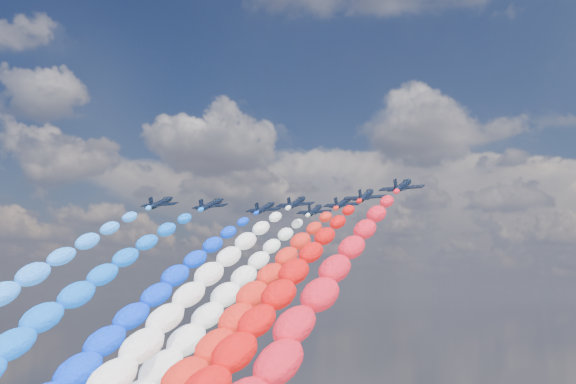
% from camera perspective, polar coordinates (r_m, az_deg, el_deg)
% --- Properties ---
extents(jet_0, '(10.07, 13.24, 6.94)m').
position_cam_1_polar(jet_0, '(174.73, -10.49, -0.88)').
color(jet_0, black).
extents(jet_1, '(9.96, 13.16, 6.94)m').
position_cam_1_polar(jet_1, '(176.19, -6.38, -1.04)').
color(jet_1, black).
extents(trail_1, '(6.77, 101.87, 57.95)m').
position_cam_1_polar(trail_1, '(132.17, -18.32, -10.11)').
color(trail_1, blue).
extents(jet_2, '(9.51, 12.83, 6.94)m').
position_cam_1_polar(jet_2, '(182.14, -1.94, -1.33)').
color(jet_2, black).
extents(trail_2, '(6.77, 101.87, 57.95)m').
position_cam_1_polar(trail_2, '(135.49, -11.90, -10.30)').
color(trail_2, '#0632E3').
extents(jet_3, '(9.38, 12.73, 6.94)m').
position_cam_1_polar(jet_3, '(171.63, 0.69, -0.89)').
color(jet_3, black).
extents(trail_3, '(6.77, 101.87, 57.95)m').
position_cam_1_polar(trail_3, '(123.68, -9.13, -10.56)').
color(trail_3, white).
extents(jet_4, '(10.00, 13.19, 6.94)m').
position_cam_1_polar(jet_4, '(187.00, 2.24, -1.52)').
color(jet_4, black).
extents(trail_4, '(6.77, 101.87, 57.95)m').
position_cam_1_polar(trail_4, '(138.24, -5.93, -10.40)').
color(trail_4, white).
extents(jet_5, '(9.82, 13.05, 6.94)m').
position_cam_1_polar(jet_5, '(172.56, 4.55, -0.91)').
color(jet_5, black).
extents(trail_5, '(6.77, 101.87, 57.95)m').
position_cam_1_polar(trail_5, '(122.82, -3.63, -10.67)').
color(trail_5, red).
extents(jet_6, '(9.50, 12.83, 6.94)m').
position_cam_1_polar(jet_6, '(160.32, 6.46, -0.29)').
color(jet_6, black).
extents(trail_6, '(6.77, 101.87, 57.95)m').
position_cam_1_polar(trail_6, '(109.80, -1.75, -10.93)').
color(trail_6, red).
extents(jet_7, '(10.17, 13.31, 6.94)m').
position_cam_1_polar(jet_7, '(147.30, 9.45, 0.50)').
color(jet_7, black).
extents(trail_7, '(6.77, 101.87, 57.95)m').
position_cam_1_polar(trail_7, '(95.64, 1.74, -11.29)').
color(trail_7, red).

